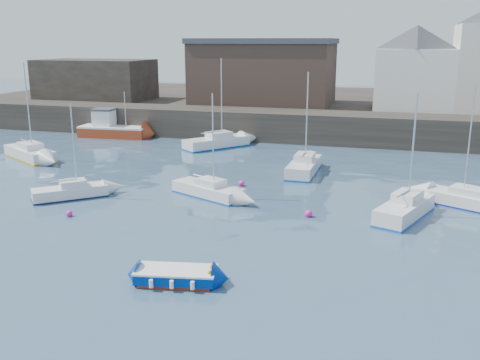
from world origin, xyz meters
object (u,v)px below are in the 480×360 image
(fishing_boat, at_px, (112,128))
(sailboat_h, at_px, (217,142))
(sailboat_e, at_px, (30,153))
(buoy_mid, at_px, (308,217))
(blue_dinghy, at_px, (176,275))
(sailboat_f, at_px, (304,166))
(sailboat_a, at_px, (70,192))
(sailboat_d, at_px, (472,200))
(buoy_near, at_px, (70,216))
(buoy_far, at_px, (242,186))
(sailboat_c, at_px, (405,209))
(sailboat_b, at_px, (208,190))

(fishing_boat, xyz_separation_m, sailboat_h, (12.79, -2.55, -0.39))
(sailboat_e, distance_m, buoy_mid, 27.79)
(blue_dinghy, xyz_separation_m, sailboat_f, (2.03, 21.20, 0.18))
(sailboat_a, xyz_separation_m, sailboat_d, (25.36, 5.15, 0.02))
(sailboat_f, bearing_deg, fishing_boat, 155.22)
(buoy_mid, bearing_deg, buoy_near, -164.19)
(sailboat_d, relative_size, buoy_near, 19.60)
(buoy_far, bearing_deg, buoy_mid, -44.19)
(fishing_boat, xyz_separation_m, buoy_far, (19.04, -15.58, -0.95))
(sailboat_a, distance_m, sailboat_f, 17.73)
(sailboat_e, xyz_separation_m, sailboat_f, (24.17, 1.52, 0.01))
(blue_dinghy, distance_m, sailboat_c, 15.28)
(sailboat_c, height_order, buoy_near, sailboat_c)
(sailboat_b, distance_m, sailboat_e, 20.21)
(sailboat_a, bearing_deg, buoy_mid, 1.82)
(blue_dinghy, bearing_deg, sailboat_e, 138.36)
(sailboat_c, xyz_separation_m, sailboat_e, (-31.70, 7.76, -0.02))
(blue_dinghy, height_order, sailboat_h, sailboat_h)
(fishing_boat, bearing_deg, sailboat_d, -25.70)
(sailboat_a, relative_size, buoy_near, 16.19)
(sailboat_f, height_order, buoy_far, sailboat_f)
(sailboat_a, height_order, buoy_mid, sailboat_a)
(blue_dinghy, relative_size, sailboat_e, 0.44)
(sailboat_e, bearing_deg, sailboat_d, -7.18)
(sailboat_a, relative_size, sailboat_d, 0.83)
(sailboat_h, bearing_deg, sailboat_c, -44.61)
(blue_dinghy, distance_m, fishing_boat, 37.86)
(fishing_boat, relative_size, sailboat_f, 0.97)
(sailboat_b, relative_size, sailboat_d, 0.91)
(sailboat_d, distance_m, sailboat_f, 13.07)
(fishing_boat, xyz_separation_m, buoy_near, (11.06, -25.04, -0.95))
(sailboat_h, xyz_separation_m, buoy_far, (6.25, -13.04, -0.56))
(blue_dinghy, bearing_deg, sailboat_b, 103.39)
(sailboat_e, relative_size, sailboat_f, 1.06)
(sailboat_h, relative_size, buoy_far, 19.88)
(sailboat_d, relative_size, sailboat_e, 0.91)
(blue_dinghy, relative_size, buoy_far, 8.59)
(sailboat_c, xyz_separation_m, buoy_near, (-19.19, -5.27, -0.56))
(sailboat_e, bearing_deg, sailboat_b, -19.42)
(fishing_boat, height_order, sailboat_a, sailboat_a)
(blue_dinghy, distance_m, buoy_near, 11.71)
(fishing_boat, height_order, buoy_far, fishing_boat)
(buoy_near, bearing_deg, sailboat_e, 133.82)
(blue_dinghy, distance_m, buoy_mid, 11.30)
(sailboat_f, xyz_separation_m, sailboat_h, (-9.93, 7.94, 0.00))
(sailboat_f, bearing_deg, sailboat_a, -140.94)
(sailboat_c, relative_size, buoy_near, 18.91)
(buoy_mid, bearing_deg, sailboat_f, 100.91)
(blue_dinghy, distance_m, sailboat_b, 13.33)
(blue_dinghy, bearing_deg, sailboat_d, 48.10)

